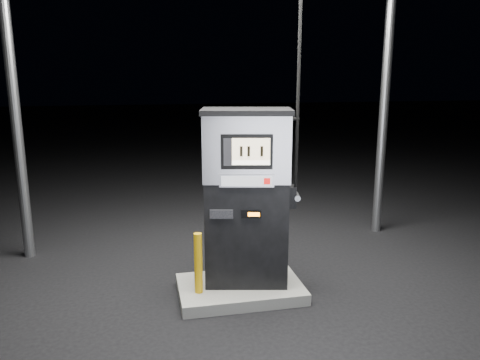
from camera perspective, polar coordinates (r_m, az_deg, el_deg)
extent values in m
plane|color=black|center=(6.33, 0.01, -13.77)|extent=(80.00, 80.00, 0.00)
cube|color=#63635E|center=(6.30, 0.01, -13.16)|extent=(1.60, 1.00, 0.15)
cylinder|color=gray|center=(7.78, -25.72, 7.26)|extent=(0.16, 0.16, 4.50)
cylinder|color=gray|center=(8.64, 17.16, 8.38)|extent=(0.16, 0.16, 4.50)
cube|color=black|center=(6.12, 0.76, -6.23)|extent=(1.15, 0.81, 1.38)
cube|color=silver|center=(5.85, 0.79, 4.01)|extent=(1.17, 0.84, 0.83)
cube|color=black|center=(5.80, 0.81, 8.37)|extent=(1.23, 0.89, 0.07)
cube|color=black|center=(5.54, 0.84, 3.45)|extent=(0.61, 0.16, 0.42)
cube|color=beige|center=(5.51, 1.35, 3.76)|extent=(0.44, 0.10, 0.26)
cube|color=white|center=(5.54, 1.35, 2.13)|extent=(0.44, 0.10, 0.06)
cube|color=silver|center=(5.60, 0.82, -0.10)|extent=(0.65, 0.17, 0.15)
cube|color=#A7AAAF|center=(5.59, 0.83, -0.15)|extent=(0.59, 0.13, 0.12)
cube|color=red|center=(5.59, 3.31, -0.15)|extent=(0.08, 0.02, 0.08)
cube|color=black|center=(5.72, 1.36, -4.18)|extent=(0.24, 0.07, 0.10)
cube|color=orange|center=(5.70, 1.70, -4.22)|extent=(0.14, 0.03, 0.05)
cube|color=black|center=(5.72, -2.29, -4.19)|extent=(0.29, 0.09, 0.11)
cube|color=black|center=(6.02, 6.29, -1.98)|extent=(0.15, 0.22, 0.27)
cylinder|color=gray|center=(6.02, 6.91, -1.97)|extent=(0.13, 0.25, 0.08)
cylinder|color=black|center=(5.78, 7.26, 15.78)|extent=(0.05, 0.05, 3.41)
cylinder|color=#CC970B|center=(5.91, -5.11, -10.07)|extent=(0.11, 0.11, 0.78)
cylinder|color=#CC970B|center=(6.31, 4.74, -7.92)|extent=(0.13, 0.13, 0.91)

